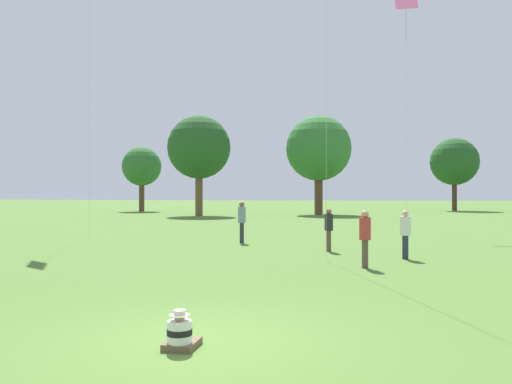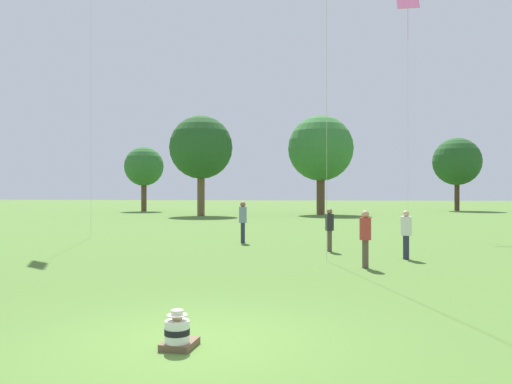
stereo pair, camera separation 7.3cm
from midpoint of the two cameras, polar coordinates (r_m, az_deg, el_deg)
name	(u,v)px [view 2 (the right image)]	position (r m, az deg, el deg)	size (l,w,h in m)	color
ground_plane	(195,342)	(7.73, -6.75, -16.69)	(300.00, 300.00, 0.00)	#4C702D
seated_toddler	(178,333)	(7.40, -8.63, -15.69)	(0.47, 0.57, 0.57)	brown
person_standing_0	(243,218)	(22.11, -1.42, -2.99)	(0.45, 0.45, 1.83)	#282D42
person_standing_1	(365,234)	(15.07, 12.52, -4.66)	(0.47, 0.47, 1.70)	brown
person_standing_2	(406,230)	(17.42, 16.89, -4.22)	(0.40, 0.40, 1.63)	#282D42
person_standing_3	(330,226)	(19.09, 8.52, -3.84)	(0.43, 0.43, 1.62)	brown
kite_3	(408,8)	(32.89, 17.03, 19.49)	(1.29, 0.79, 14.12)	pink
distant_tree_0	(457,162)	(67.96, 22.01, 3.22)	(5.97, 5.97, 9.21)	#473323
distant_tree_1	(144,167)	(62.89, -12.66, 2.83)	(4.79, 4.79, 7.92)	brown
distant_tree_2	(321,149)	(52.59, 7.44, 4.93)	(6.81, 6.81, 10.31)	brown
distant_tree_3	(201,148)	(49.73, -6.27, 5.05)	(6.24, 6.24, 9.88)	brown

